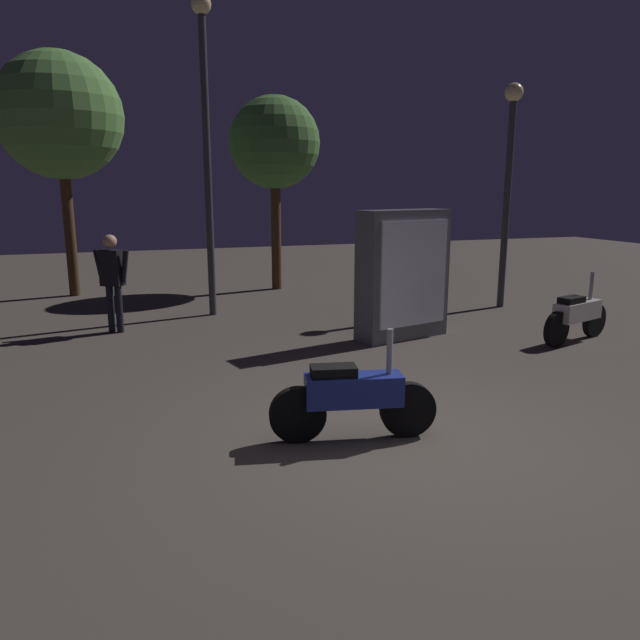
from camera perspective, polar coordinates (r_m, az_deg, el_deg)
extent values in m
plane|color=#4C443D|center=(6.10, 7.82, -11.16)|extent=(40.00, 40.00, 0.00)
cylinder|color=black|center=(5.89, -2.14, -9.00)|extent=(0.57, 0.21, 0.56)
cylinder|color=black|center=(6.08, 8.36, -8.44)|extent=(0.57, 0.21, 0.56)
cube|color=navy|center=(5.88, 3.23, -6.66)|extent=(0.99, 0.49, 0.30)
cube|color=black|center=(5.78, 1.29, -4.88)|extent=(0.48, 0.33, 0.10)
cylinder|color=gray|center=(5.84, 6.66, -3.00)|extent=(0.07, 0.07, 0.45)
sphere|color=#F2EABF|center=(5.96, 7.52, -5.98)|extent=(0.12, 0.12, 0.12)
cylinder|color=black|center=(10.04, 21.62, -0.83)|extent=(0.56, 0.26, 0.56)
cylinder|color=black|center=(10.98, 24.68, -0.02)|extent=(0.56, 0.26, 0.56)
cube|color=beige|center=(10.46, 23.32, 0.82)|extent=(1.00, 0.57, 0.30)
cube|color=black|center=(10.25, 22.85, 1.78)|extent=(0.49, 0.36, 0.10)
cylinder|color=gray|center=(10.70, 24.45, 3.00)|extent=(0.08, 0.08, 0.45)
sphere|color=#F2EABF|center=(10.84, 24.55, 1.35)|extent=(0.12, 0.12, 0.12)
cylinder|color=black|center=(10.82, -18.59, 0.99)|extent=(0.12, 0.12, 0.81)
cylinder|color=black|center=(10.90, -19.31, 1.02)|extent=(0.12, 0.12, 0.81)
cube|color=black|center=(10.75, -19.22, 4.72)|extent=(0.43, 0.39, 0.61)
sphere|color=tan|center=(10.70, -19.39, 7.09)|extent=(0.23, 0.23, 0.23)
cylinder|color=black|center=(10.62, -18.13, 4.88)|extent=(0.20, 0.17, 0.55)
cylinder|color=black|center=(10.87, -20.31, 4.89)|extent=(0.20, 0.17, 0.55)
cylinder|color=#38383D|center=(12.91, 17.34, 10.24)|extent=(0.14, 0.14, 4.12)
sphere|color=#F9E59E|center=(13.04, 18.00, 19.94)|extent=(0.36, 0.36, 0.36)
cylinder|color=#38383D|center=(11.73, -10.66, 13.73)|extent=(0.14, 0.14, 5.48)
sphere|color=#F9E59E|center=(12.15, -11.27, 27.42)|extent=(0.36, 0.36, 0.36)
cylinder|color=#4C331E|center=(14.73, -4.20, 8.26)|extent=(0.24, 0.24, 2.74)
sphere|color=#477A38|center=(14.73, -4.34, 16.52)|extent=(2.14, 2.14, 2.14)
cylinder|color=#4C331E|center=(14.87, -22.76, 7.93)|extent=(0.24, 0.24, 3.03)
sphere|color=#568C42|center=(14.92, -23.58, 17.40)|extent=(2.73, 2.73, 2.73)
cube|color=#595960|center=(9.89, 7.89, 4.28)|extent=(1.67, 0.87, 2.10)
cube|color=white|center=(9.68, 8.95, 4.37)|extent=(1.31, 0.37, 1.68)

